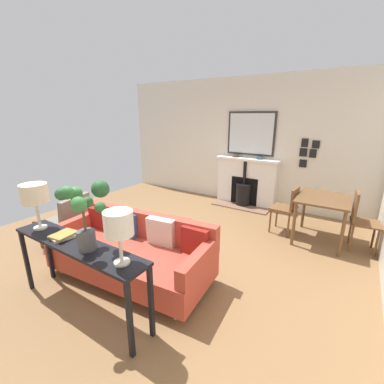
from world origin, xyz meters
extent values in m
cube|color=olive|center=(0.00, 0.00, 0.00)|extent=(5.94, 5.99, 0.01)
cube|color=silver|center=(-2.97, 0.00, 1.41)|extent=(0.12, 5.99, 2.82)
cube|color=brown|center=(-2.49, 0.38, 0.01)|extent=(0.37, 1.28, 0.03)
cube|color=white|center=(-2.79, 0.38, 0.52)|extent=(0.23, 1.35, 1.03)
cube|color=black|center=(-2.69, 0.38, 0.34)|extent=(0.06, 0.62, 0.62)
cylinder|color=black|center=(-2.65, 0.38, 0.26)|extent=(0.34, 0.34, 0.47)
cylinder|color=black|center=(-2.65, 0.38, 0.51)|extent=(0.36, 0.36, 0.02)
cylinder|color=black|center=(-2.65, 0.38, 0.78)|extent=(0.07, 0.07, 0.52)
cube|color=white|center=(-2.77, 0.38, 1.06)|extent=(0.28, 1.43, 0.05)
cube|color=#2D2823|center=(-2.88, 0.38, 1.61)|extent=(0.04, 1.07, 0.94)
cube|color=silver|center=(-2.86, 0.38, 1.61)|extent=(0.01, 0.99, 0.86)
cylinder|color=#47382D|center=(-2.79, 0.09, 1.10)|extent=(0.15, 0.15, 0.04)
torus|color=#47382D|center=(-2.79, 0.09, 1.12)|extent=(0.15, 0.15, 0.01)
cylinder|color=#334C56|center=(-2.79, 0.65, 1.11)|extent=(0.14, 0.14, 0.05)
torus|color=#334C56|center=(-2.79, 0.65, 1.13)|extent=(0.14, 0.14, 0.01)
cylinder|color=#B2B2B7|center=(1.15, -0.63, 0.05)|extent=(0.04, 0.04, 0.10)
cylinder|color=#B2B2B7|center=(0.99, 1.12, 0.05)|extent=(0.04, 0.04, 0.10)
cylinder|color=#B2B2B7|center=(0.44, -0.69, 0.05)|extent=(0.04, 0.04, 0.10)
cylinder|color=#B2B2B7|center=(0.28, 1.06, 0.05)|extent=(0.04, 0.04, 0.10)
cube|color=#B74233|center=(0.72, 0.22, 0.25)|extent=(1.07, 2.14, 0.31)
cube|color=#B74233|center=(0.33, 0.18, 0.59)|extent=(0.33, 2.07, 0.36)
cube|color=#B74233|center=(0.81, -0.76, 0.52)|extent=(0.85, 0.20, 0.22)
cube|color=#B74233|center=(0.62, 1.19, 0.52)|extent=(0.85, 0.20, 0.22)
cube|color=maroon|center=(0.50, -0.58, 0.56)|extent=(0.16, 0.35, 0.34)
cube|color=#334775|center=(0.46, -0.09, 0.56)|extent=(0.16, 0.35, 0.36)
cube|color=beige|center=(0.41, 0.48, 0.58)|extent=(0.18, 0.39, 0.38)
cube|color=maroon|center=(0.36, 0.97, 0.57)|extent=(0.13, 0.35, 0.35)
cylinder|color=#B2B2B7|center=(0.10, -0.19, 0.04)|extent=(0.04, 0.04, 0.09)
cylinder|color=#B2B2B7|center=(0.01, 0.36, 0.04)|extent=(0.04, 0.04, 0.09)
cylinder|color=#B2B2B7|center=(-0.36, -0.27, 0.04)|extent=(0.04, 0.04, 0.09)
cylinder|color=#B2B2B7|center=(-0.46, 0.28, 0.04)|extent=(0.04, 0.04, 0.09)
cube|color=#B74233|center=(-0.18, 0.04, 0.25)|extent=(0.70, 0.78, 0.33)
cube|color=brown|center=(0.43, -1.67, 0.17)|extent=(0.05, 0.05, 0.35)
cube|color=brown|center=(0.92, -1.53, 0.17)|extent=(0.05, 0.05, 0.35)
cube|color=brown|center=(0.30, -1.21, 0.17)|extent=(0.05, 0.05, 0.35)
cube|color=brown|center=(0.79, -1.07, 0.17)|extent=(0.05, 0.05, 0.35)
cube|color=slate|center=(0.61, -1.37, 0.37)|extent=(0.73, 0.70, 0.08)
cube|color=slate|center=(0.54, -1.13, 0.61)|extent=(0.61, 0.27, 0.41)
cube|color=brown|center=(0.30, -1.45, 0.46)|extent=(0.18, 0.52, 0.04)
cube|color=brown|center=(0.92, -1.29, 0.46)|extent=(0.18, 0.52, 0.04)
cube|color=black|center=(1.27, -0.63, 0.38)|extent=(0.04, 0.04, 0.76)
cube|color=black|center=(1.27, 1.06, 0.38)|extent=(0.04, 0.04, 0.76)
cube|color=black|center=(1.53, -0.63, 0.38)|extent=(0.04, 0.04, 0.76)
cube|color=black|center=(1.53, 1.06, 0.38)|extent=(0.04, 0.04, 0.76)
cube|color=black|center=(1.40, 0.22, 0.78)|extent=(0.33, 1.75, 0.03)
cylinder|color=white|center=(1.40, -0.44, 0.80)|extent=(0.14, 0.14, 0.02)
cylinder|color=white|center=(1.40, -0.44, 0.96)|extent=(0.03, 0.03, 0.29)
cylinder|color=silver|center=(1.40, -0.44, 1.21)|extent=(0.28, 0.28, 0.21)
cylinder|color=beige|center=(1.40, 0.87, 0.80)|extent=(0.14, 0.14, 0.02)
cylinder|color=beige|center=(1.40, 0.87, 0.94)|extent=(0.03, 0.03, 0.25)
cylinder|color=silver|center=(1.40, 0.87, 1.17)|extent=(0.24, 0.24, 0.21)
cylinder|color=#4C4C51|center=(1.41, 0.42, 0.89)|extent=(0.16, 0.16, 0.19)
cylinder|color=brown|center=(1.41, 0.42, 1.10)|extent=(0.02, 0.02, 0.23)
sphere|color=#26562D|center=(1.58, 0.40, 1.39)|extent=(0.11, 0.11, 0.11)
sphere|color=#387A3D|center=(1.50, 0.50, 1.29)|extent=(0.14, 0.14, 0.14)
sphere|color=#2D6633|center=(1.35, 0.58, 1.23)|extent=(0.10, 0.10, 0.10)
sphere|color=#26562D|center=(1.24, 0.47, 1.36)|extent=(0.17, 0.17, 0.17)
sphere|color=#2D6633|center=(1.30, 0.34, 1.22)|extent=(0.11, 0.11, 0.11)
sphere|color=#387A3D|center=(1.39, 0.30, 1.32)|extent=(0.13, 0.13, 0.13)
sphere|color=#387A3D|center=(1.47, 0.31, 1.36)|extent=(0.12, 0.12, 0.12)
cube|color=beige|center=(1.41, 0.01, 0.81)|extent=(0.24, 0.20, 0.03)
cube|color=olive|center=(1.39, 0.00, 0.83)|extent=(0.26, 0.22, 0.02)
cylinder|color=brown|center=(-2.13, 1.77, 0.36)|extent=(0.05, 0.05, 0.72)
cylinder|color=brown|center=(-1.31, 1.77, 0.36)|extent=(0.05, 0.05, 0.72)
cylinder|color=brown|center=(-2.13, 2.44, 0.36)|extent=(0.05, 0.05, 0.72)
cylinder|color=brown|center=(-1.31, 2.44, 0.36)|extent=(0.05, 0.05, 0.72)
cube|color=brown|center=(-1.72, 2.10, 0.74)|extent=(0.92, 0.77, 0.03)
cylinder|color=brown|center=(-1.89, 1.35, 0.22)|extent=(0.03, 0.03, 0.45)
cylinder|color=brown|center=(-1.57, 1.32, 0.22)|extent=(0.03, 0.03, 0.45)
cylinder|color=brown|center=(-1.86, 1.67, 0.22)|extent=(0.03, 0.03, 0.45)
cylinder|color=brown|center=(-1.55, 1.64, 0.22)|extent=(0.03, 0.03, 0.45)
cube|color=brown|center=(-1.72, 1.50, 0.46)|extent=(0.43, 0.43, 0.02)
cube|color=brown|center=(-1.70, 1.67, 0.65)|extent=(0.36, 0.07, 0.37)
cylinder|color=brown|center=(-1.57, 2.88, 0.22)|extent=(0.03, 0.03, 0.45)
cylinder|color=brown|center=(-1.89, 2.85, 0.22)|extent=(0.03, 0.03, 0.45)
cylinder|color=brown|center=(-1.54, 2.56, 0.22)|extent=(0.03, 0.03, 0.45)
cylinder|color=brown|center=(-1.86, 2.53, 0.22)|extent=(0.03, 0.03, 0.45)
cube|color=brown|center=(-1.72, 2.71, 0.45)|extent=(0.43, 0.43, 0.02)
cube|color=brown|center=(-1.70, 2.54, 0.69)|extent=(0.36, 0.07, 0.46)
cube|color=black|center=(-2.89, 1.52, 1.48)|extent=(0.02, 0.13, 0.17)
cube|color=black|center=(-2.89, 1.72, 1.46)|extent=(0.02, 0.14, 0.15)
cube|color=black|center=(-2.89, 1.51, 1.29)|extent=(0.02, 0.14, 0.16)
cube|color=black|center=(-2.89, 1.69, 1.28)|extent=(0.02, 0.13, 0.17)
cube|color=black|center=(-2.89, 1.53, 1.06)|extent=(0.02, 0.14, 0.16)
camera|label=1|loc=(2.72, 2.44, 2.03)|focal=24.16mm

